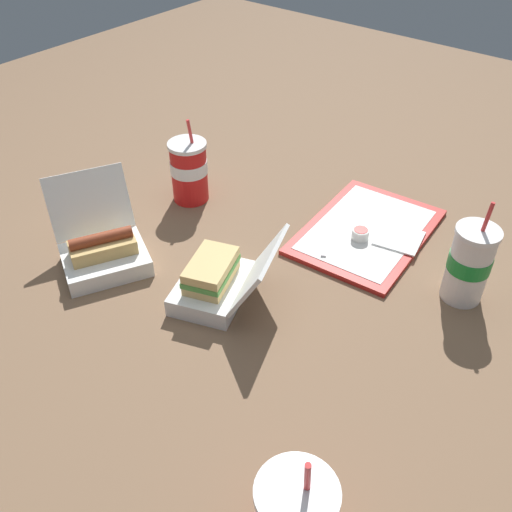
{
  "coord_description": "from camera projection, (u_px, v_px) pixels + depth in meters",
  "views": [
    {
      "loc": [
        -0.78,
        -0.55,
        0.81
      ],
      "look_at": [
        -0.04,
        0.04,
        0.05
      ],
      "focal_mm": 40.0,
      "sensor_mm": 36.0,
      "label": 1
    }
  ],
  "objects": [
    {
      "name": "food_tray",
      "position": [
        366.0,
        231.0,
        1.36
      ],
      "size": [
        0.39,
        0.29,
        0.01
      ],
      "color": "red",
      "rests_on": "ground_plane"
    },
    {
      "name": "clamshell_sandwich_back",
      "position": [
        217.0,
        280.0,
        1.16
      ],
      "size": [
        0.24,
        0.25,
        0.15
      ],
      "color": "white",
      "rests_on": "ground_plane"
    },
    {
      "name": "soda_cup_right",
      "position": [
        469.0,
        264.0,
        1.14
      ],
      "size": [
        0.09,
        0.09,
        0.23
      ],
      "color": "white",
      "rests_on": "ground_plane"
    },
    {
      "name": "soda_cup_center",
      "position": [
        189.0,
        170.0,
        1.43
      ],
      "size": [
        0.1,
        0.1,
        0.22
      ],
      "color": "red",
      "rests_on": "ground_plane"
    },
    {
      "name": "ground_plane",
      "position": [
        281.0,
        272.0,
        1.25
      ],
      "size": [
        3.2,
        3.2,
        0.0
      ],
      "primitive_type": "plane",
      "color": "brown"
    },
    {
      "name": "ketchup_cup",
      "position": [
        360.0,
        234.0,
        1.32
      ],
      "size": [
        0.04,
        0.04,
        0.02
      ],
      "color": "white",
      "rests_on": "food_tray"
    },
    {
      "name": "plastic_fork",
      "position": [
        325.0,
        241.0,
        1.31
      ],
      "size": [
        0.1,
        0.06,
        0.0
      ],
      "primitive_type": "cube",
      "rotation": [
        0.0,
        0.0,
        0.5
      ],
      "color": "white",
      "rests_on": "food_tray"
    },
    {
      "name": "clamshell_hotdog_left",
      "position": [
        103.0,
        249.0,
        1.25
      ],
      "size": [
        0.26,
        0.27,
        0.17
      ],
      "color": "white",
      "rests_on": "ground_plane"
    },
    {
      "name": "napkin_stack",
      "position": [
        399.0,
        238.0,
        1.32
      ],
      "size": [
        0.12,
        0.12,
        0.0
      ],
      "primitive_type": "cube",
      "rotation": [
        0.0,
        0.0,
        0.19
      ],
      "color": "white",
      "rests_on": "food_tray"
    }
  ]
}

